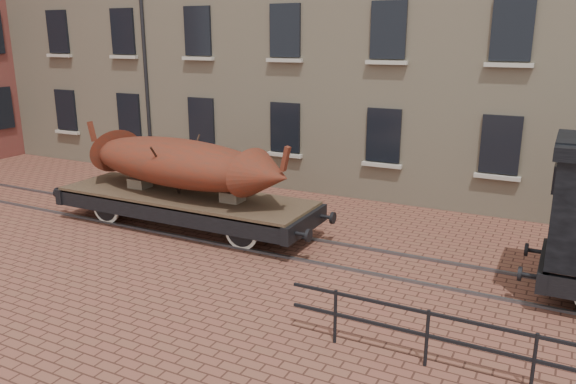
% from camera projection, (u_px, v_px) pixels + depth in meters
% --- Properties ---
extents(ground, '(90.00, 90.00, 0.00)m').
position_uv_depth(ground, '(283.00, 246.00, 14.48)').
color(ground, brown).
extents(rail_track, '(30.00, 1.52, 0.06)m').
position_uv_depth(rail_track, '(283.00, 245.00, 14.48)').
color(rail_track, '#59595E').
rests_on(rail_track, ground).
extents(flatcar_wagon, '(8.39, 2.28, 1.27)m').
position_uv_depth(flatcar_wagon, '(185.00, 201.00, 15.63)').
color(flatcar_wagon, brown).
rests_on(flatcar_wagon, ground).
extents(iron_boat, '(7.39, 2.76, 1.74)m').
position_uv_depth(iron_boat, '(178.00, 162.00, 15.42)').
color(iron_boat, maroon).
rests_on(iron_boat, flatcar_wagon).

